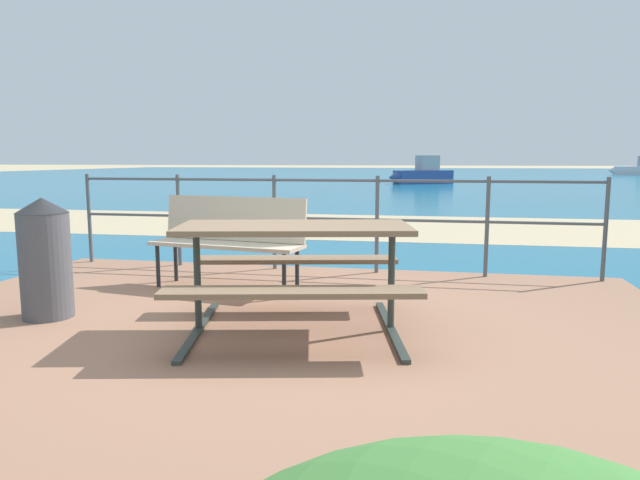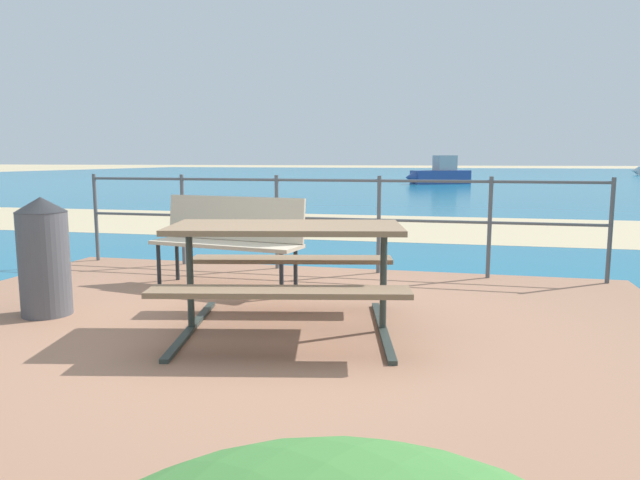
{
  "view_description": "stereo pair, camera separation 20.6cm",
  "coord_description": "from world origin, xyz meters",
  "px_view_note": "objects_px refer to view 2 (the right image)",
  "views": [
    {
      "loc": [
        1.21,
        -3.95,
        1.32
      ],
      "look_at": [
        0.07,
        1.79,
        0.5
      ],
      "focal_mm": 32.34,
      "sensor_mm": 36.0,
      "label": 1
    },
    {
      "loc": [
        1.41,
        -3.91,
        1.32
      ],
      "look_at": [
        0.07,
        1.79,
        0.5
      ],
      "focal_mm": 32.34,
      "sensor_mm": 36.0,
      "label": 2
    }
  ],
  "objects_px": {
    "trash_bin": "(44,256)",
    "picnic_table": "(286,252)",
    "boat_mid": "(439,174)",
    "park_bench": "(229,233)"
  },
  "relations": [
    {
      "from": "park_bench",
      "to": "trash_bin",
      "type": "bearing_deg",
      "value": -119.19
    },
    {
      "from": "picnic_table",
      "to": "park_bench",
      "type": "distance_m",
      "value": 1.62
    },
    {
      "from": "boat_mid",
      "to": "trash_bin",
      "type": "bearing_deg",
      "value": 53.11
    },
    {
      "from": "boat_mid",
      "to": "picnic_table",
      "type": "bearing_deg",
      "value": 57.32
    },
    {
      "from": "picnic_table",
      "to": "trash_bin",
      "type": "bearing_deg",
      "value": 168.55
    },
    {
      "from": "boat_mid",
      "to": "park_bench",
      "type": "bearing_deg",
      "value": 55.18
    },
    {
      "from": "trash_bin",
      "to": "park_bench",
      "type": "bearing_deg",
      "value": 51.14
    },
    {
      "from": "picnic_table",
      "to": "trash_bin",
      "type": "height_order",
      "value": "trash_bin"
    },
    {
      "from": "trash_bin",
      "to": "picnic_table",
      "type": "bearing_deg",
      "value": 0.61
    },
    {
      "from": "trash_bin",
      "to": "boat_mid",
      "type": "xyz_separation_m",
      "value": [
        2.35,
        27.59,
        -0.01
      ]
    }
  ]
}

